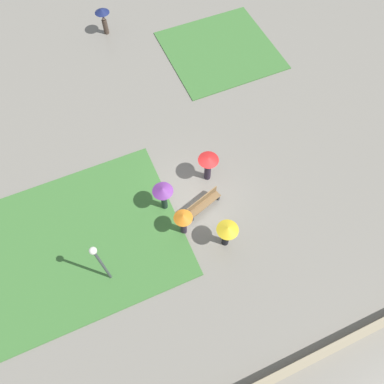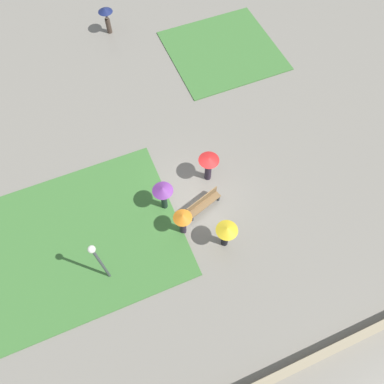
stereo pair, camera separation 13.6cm
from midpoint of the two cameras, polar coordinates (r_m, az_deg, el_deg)
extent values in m
plane|color=gray|center=(19.77, 0.78, -0.13)|extent=(90.00, 90.00, 0.00)
cube|color=#427A38|center=(19.42, -17.10, -7.30)|extent=(9.94, 7.92, 0.06)
cube|color=#427A38|center=(26.74, 4.17, 20.77)|extent=(6.95, 6.71, 0.06)
cube|color=tan|center=(17.55, 14.46, -24.76)|extent=(45.00, 0.35, 0.61)
cube|color=brown|center=(18.99, 1.65, -1.87)|extent=(2.02, 1.00, 0.05)
cube|color=brown|center=(18.83, 1.30, -1.16)|extent=(1.90, 0.65, 0.45)
cube|color=#383D42|center=(18.93, -0.38, -3.77)|extent=(0.19, 0.38, 0.40)
cube|color=#383D42|center=(19.49, 3.58, -0.62)|extent=(0.19, 0.38, 0.40)
cylinder|color=#474C51|center=(16.82, -13.59, -10.89)|extent=(0.12, 0.12, 3.51)
sphere|color=white|center=(15.06, -15.11, -8.64)|extent=(0.32, 0.32, 0.32)
cylinder|color=black|center=(18.19, 4.94, -7.08)|extent=(0.47, 0.47, 1.04)
sphere|color=brown|center=(17.61, 5.10, -6.33)|extent=(0.22, 0.22, 0.22)
cylinder|color=#4C4C4F|center=(17.34, 5.17, -5.97)|extent=(0.02, 0.02, 0.35)
cone|color=gold|center=(17.07, 5.25, -5.58)|extent=(1.04, 1.04, 0.25)
cylinder|color=#2D2333|center=(19.78, 2.19, 3.12)|extent=(0.45, 0.45, 1.14)
sphere|color=tan|center=(19.21, 2.26, 4.17)|extent=(0.20, 0.20, 0.20)
cylinder|color=#4C4C4F|center=(18.98, 2.29, 4.62)|extent=(0.02, 0.02, 0.35)
cone|color=red|center=(18.75, 2.32, 5.08)|extent=(1.06, 1.06, 0.20)
cylinder|color=#2D2333|center=(18.36, -1.50, -5.35)|extent=(0.43, 0.43, 1.03)
sphere|color=beige|center=(17.80, -1.55, -4.57)|extent=(0.19, 0.19, 0.19)
cylinder|color=#4C4C4F|center=(17.56, -1.57, -4.21)|extent=(0.02, 0.02, 0.35)
cone|color=orange|center=(17.27, -1.60, -3.78)|extent=(0.91, 0.91, 0.28)
cylinder|color=#1E3328|center=(18.93, -4.45, -1.51)|extent=(0.34, 0.34, 1.15)
sphere|color=brown|center=(18.33, -4.59, -0.54)|extent=(0.22, 0.22, 0.22)
cylinder|color=#4C4C4F|center=(18.08, -4.66, -0.11)|extent=(0.02, 0.02, 0.35)
cone|color=#703389|center=(17.82, -4.73, 0.35)|extent=(1.02, 1.02, 0.25)
cylinder|color=#47382D|center=(28.35, -13.20, 23.33)|extent=(0.46, 0.46, 1.02)
sphere|color=tan|center=(27.99, -13.47, 24.30)|extent=(0.20, 0.20, 0.20)
cylinder|color=#4C4C4F|center=(27.84, -13.60, 24.75)|extent=(0.02, 0.02, 0.35)
cone|color=navy|center=(27.66, -13.75, 25.25)|extent=(0.96, 0.96, 0.26)
camera|label=1|loc=(0.07, -90.21, -0.39)|focal=35.00mm
camera|label=2|loc=(0.07, 89.79, 0.39)|focal=35.00mm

